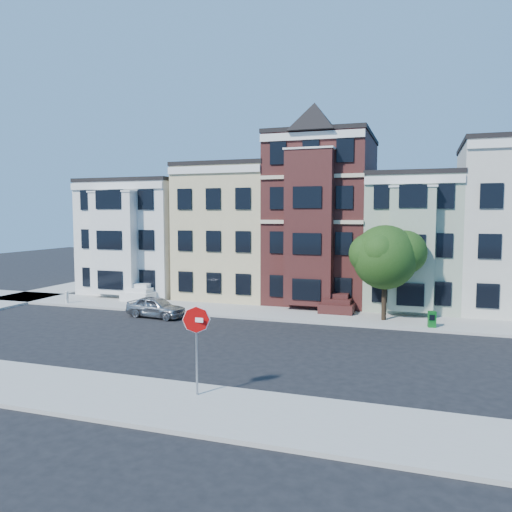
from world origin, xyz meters
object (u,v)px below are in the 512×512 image
(street_tree, at_px, (385,262))
(fire_hydrant, at_px, (67,298))
(newspaper_box, at_px, (432,319))
(parked_car, at_px, (156,307))
(stop_sign, at_px, (197,345))

(street_tree, height_order, fire_hydrant, street_tree)
(newspaper_box, bearing_deg, street_tree, 144.60)
(parked_car, distance_m, fire_hydrant, 8.42)
(parked_car, height_order, stop_sign, stop_sign)
(street_tree, xyz_separation_m, stop_sign, (-5.31, -15.00, -1.74))
(street_tree, bearing_deg, stop_sign, -109.51)
(street_tree, xyz_separation_m, fire_hydrant, (-22.02, -1.31, -3.18))
(newspaper_box, distance_m, fire_hydrant, 24.74)
(parked_car, bearing_deg, stop_sign, -138.05)
(fire_hydrant, distance_m, stop_sign, 21.64)
(newspaper_box, height_order, fire_hydrant, newspaper_box)
(newspaper_box, bearing_deg, stop_sign, -132.34)
(street_tree, distance_m, stop_sign, 16.01)
(street_tree, relative_size, parked_car, 1.81)
(street_tree, bearing_deg, newspaper_box, -23.24)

